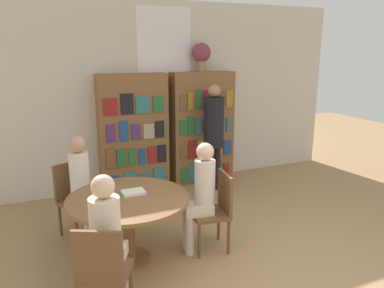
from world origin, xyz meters
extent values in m
cube|color=beige|center=(0.00, 3.46, 1.50)|extent=(6.40, 0.06, 3.00)
cube|color=white|center=(0.00, 3.42, 2.35)|extent=(0.90, 0.01, 1.10)
cube|color=brown|center=(-0.60, 3.27, 0.94)|extent=(1.08, 0.32, 1.88)
cube|color=navy|center=(-0.97, 3.10, 0.20)|extent=(0.15, 0.02, 0.27)
cube|color=#2D707A|center=(-0.72, 3.10, 0.21)|extent=(0.18, 0.02, 0.31)
cube|color=#2D707A|center=(-0.47, 3.10, 0.19)|extent=(0.18, 0.02, 0.26)
cube|color=#2D707A|center=(-0.24, 3.10, 0.22)|extent=(0.18, 0.02, 0.32)
cube|color=brown|center=(-1.01, 3.10, 0.62)|extent=(0.15, 0.02, 0.31)
cube|color=#236638|center=(-0.85, 3.10, 0.61)|extent=(0.14, 0.02, 0.28)
cube|color=#236638|center=(-0.68, 3.10, 0.61)|extent=(0.10, 0.02, 0.27)
cube|color=navy|center=(-0.52, 3.10, 0.60)|extent=(0.11, 0.02, 0.25)
cube|color=maroon|center=(-0.35, 3.10, 0.61)|extent=(0.13, 0.02, 0.27)
cube|color=black|center=(-0.19, 3.10, 0.61)|extent=(0.14, 0.02, 0.28)
cube|color=#4C2D6B|center=(-0.99, 3.10, 1.01)|extent=(0.13, 0.02, 0.27)
cube|color=navy|center=(-0.79, 3.10, 1.03)|extent=(0.13, 0.02, 0.31)
cube|color=#4C2D6B|center=(-0.60, 3.10, 1.00)|extent=(0.13, 0.02, 0.25)
cube|color=tan|center=(-0.40, 3.10, 1.00)|extent=(0.17, 0.02, 0.24)
cube|color=black|center=(-0.21, 3.10, 1.01)|extent=(0.14, 0.02, 0.27)
cube|color=maroon|center=(-0.98, 3.10, 1.41)|extent=(0.21, 0.02, 0.25)
cube|color=black|center=(-0.72, 3.10, 1.44)|extent=(0.19, 0.02, 0.31)
cube|color=#2D707A|center=(-0.48, 3.10, 1.42)|extent=(0.21, 0.02, 0.26)
cube|color=#236638|center=(-0.23, 3.10, 1.41)|extent=(0.17, 0.02, 0.25)
cube|color=brown|center=(0.60, 3.27, 0.94)|extent=(1.08, 0.32, 1.88)
cube|color=#236638|center=(0.20, 3.10, 0.19)|extent=(0.11, 0.02, 0.26)
cube|color=#2D707A|center=(0.36, 3.10, 0.22)|extent=(0.12, 0.02, 0.31)
cube|color=tan|center=(0.52, 3.10, 0.21)|extent=(0.13, 0.02, 0.31)
cube|color=navy|center=(0.68, 3.10, 0.19)|extent=(0.12, 0.02, 0.27)
cube|color=#236638|center=(0.85, 3.10, 0.19)|extent=(0.14, 0.02, 0.26)
cube|color=maroon|center=(1.00, 3.10, 0.18)|extent=(0.10, 0.02, 0.23)
cube|color=brown|center=(0.19, 3.10, 0.59)|extent=(0.12, 0.02, 0.24)
cube|color=maroon|center=(0.35, 3.10, 0.62)|extent=(0.15, 0.02, 0.31)
cube|color=tan|center=(0.52, 3.10, 0.61)|extent=(0.14, 0.02, 0.28)
cube|color=olive|center=(0.68, 3.10, 0.60)|extent=(0.10, 0.02, 0.27)
cube|color=olive|center=(0.85, 3.10, 0.62)|extent=(0.11, 0.02, 0.30)
cube|color=navy|center=(1.02, 3.10, 0.59)|extent=(0.14, 0.02, 0.24)
cube|color=#236638|center=(0.17, 3.10, 1.00)|extent=(0.10, 0.02, 0.24)
cube|color=#236638|center=(0.32, 3.10, 1.03)|extent=(0.11, 0.02, 0.31)
cube|color=#2D707A|center=(0.47, 3.10, 1.01)|extent=(0.09, 0.02, 0.26)
cube|color=maroon|center=(0.60, 3.10, 1.00)|extent=(0.08, 0.02, 0.25)
cube|color=black|center=(0.74, 3.10, 1.02)|extent=(0.10, 0.02, 0.27)
cube|color=maroon|center=(0.87, 3.10, 1.02)|extent=(0.11, 0.02, 0.29)
cube|color=#2D707A|center=(1.03, 3.10, 0.99)|extent=(0.08, 0.02, 0.23)
cube|color=brown|center=(0.19, 3.10, 1.41)|extent=(0.11, 0.02, 0.25)
cube|color=olive|center=(0.31, 3.10, 1.42)|extent=(0.08, 0.02, 0.27)
cube|color=#236638|center=(0.46, 3.10, 1.45)|extent=(0.08, 0.02, 0.32)
cube|color=maroon|center=(0.60, 3.10, 1.44)|extent=(0.09, 0.02, 0.31)
cube|color=black|center=(0.73, 3.10, 1.41)|extent=(0.12, 0.02, 0.25)
cube|color=brown|center=(0.89, 3.10, 1.42)|extent=(0.09, 0.02, 0.25)
cube|color=olive|center=(1.03, 3.10, 1.43)|extent=(0.12, 0.02, 0.29)
cylinder|color=#997047|center=(0.58, 3.27, 1.97)|extent=(0.14, 0.14, 0.18)
sphere|color=brown|center=(0.58, 3.27, 2.19)|extent=(0.31, 0.31, 0.31)
cylinder|color=brown|center=(-1.21, 1.21, 0.01)|extent=(0.44, 0.44, 0.03)
cylinder|color=brown|center=(-1.21, 1.21, 0.36)|extent=(0.12, 0.12, 0.66)
cylinder|color=brown|center=(-1.21, 1.21, 0.71)|extent=(1.29, 1.29, 0.04)
cube|color=brown|center=(-1.61, 0.40, 0.43)|extent=(0.54, 0.54, 0.04)
cube|color=brown|center=(-1.69, 0.24, 0.68)|extent=(0.37, 0.21, 0.45)
cylinder|color=brown|center=(-1.69, 0.63, 0.21)|extent=(0.04, 0.04, 0.41)
cylinder|color=brown|center=(-1.38, 0.48, 0.21)|extent=(0.04, 0.04, 0.41)
cube|color=brown|center=(-1.63, 2.01, 0.43)|extent=(0.54, 0.54, 0.04)
cube|color=brown|center=(-1.71, 2.17, 0.68)|extent=(0.37, 0.22, 0.45)
cylinder|color=brown|center=(-1.40, 1.94, 0.21)|extent=(0.04, 0.04, 0.41)
cylinder|color=brown|center=(-1.70, 1.78, 0.21)|extent=(0.04, 0.04, 0.41)
cylinder|color=brown|center=(-1.56, 2.24, 0.21)|extent=(0.04, 0.04, 0.41)
cylinder|color=brown|center=(-1.86, 2.09, 0.21)|extent=(0.04, 0.04, 0.41)
cube|color=brown|center=(-0.31, 1.08, 0.43)|extent=(0.45, 0.45, 0.04)
cube|color=brown|center=(-0.13, 1.06, 0.68)|extent=(0.09, 0.40, 0.45)
cylinder|color=brown|center=(-0.50, 0.94, 0.21)|extent=(0.04, 0.04, 0.41)
cylinder|color=brown|center=(-0.46, 1.27, 0.21)|extent=(0.04, 0.04, 0.41)
cylinder|color=brown|center=(-0.17, 0.89, 0.21)|extent=(0.04, 0.04, 0.41)
cylinder|color=brown|center=(-0.12, 1.22, 0.21)|extent=(0.04, 0.04, 0.41)
cube|color=silver|center=(-1.56, 1.89, 0.51)|extent=(0.35, 0.39, 0.12)
cylinder|color=silver|center=(-1.60, 1.96, 0.82)|extent=(0.23, 0.23, 0.50)
sphere|color=tan|center=(-1.60, 1.96, 1.17)|extent=(0.20, 0.20, 0.20)
cylinder|color=silver|center=(-1.46, 1.82, 0.23)|extent=(0.10, 0.10, 0.45)
cylinder|color=silver|center=(-1.57, 1.76, 0.23)|extent=(0.10, 0.10, 0.45)
cube|color=beige|center=(-0.45, 1.10, 0.51)|extent=(0.35, 0.27, 0.12)
cylinder|color=beige|center=(-0.37, 1.09, 0.82)|extent=(0.23, 0.23, 0.50)
sphere|color=#DBB293|center=(-0.37, 1.09, 1.17)|extent=(0.19, 0.19, 0.19)
cylinder|color=beige|center=(-0.57, 1.06, 0.23)|extent=(0.10, 0.10, 0.45)
cylinder|color=beige|center=(-0.55, 1.18, 0.23)|extent=(0.10, 0.10, 0.45)
cube|color=beige|center=(-1.55, 0.53, 0.51)|extent=(0.37, 0.40, 0.12)
cylinder|color=beige|center=(-1.58, 0.45, 0.82)|extent=(0.26, 0.26, 0.50)
sphere|color=#DBB293|center=(-1.58, 0.45, 1.17)|extent=(0.20, 0.20, 0.20)
cylinder|color=beige|center=(-1.56, 0.66, 0.23)|extent=(0.10, 0.10, 0.45)
cylinder|color=beige|center=(-1.43, 0.59, 0.23)|extent=(0.10, 0.10, 0.45)
cylinder|color=black|center=(0.50, 2.76, 0.37)|extent=(0.10, 0.10, 0.73)
cylinder|color=black|center=(0.64, 2.76, 0.37)|extent=(0.10, 0.10, 0.73)
cylinder|color=black|center=(0.57, 2.76, 1.13)|extent=(0.32, 0.32, 0.79)
sphere|color=#A37A5B|center=(0.57, 2.76, 1.62)|extent=(0.20, 0.20, 0.20)
cylinder|color=black|center=(0.67, 3.03, 1.32)|extent=(0.07, 0.30, 0.07)
cube|color=silver|center=(-1.13, 1.29, 0.75)|extent=(0.24, 0.18, 0.03)
camera|label=1|loc=(-2.05, -2.43, 2.24)|focal=35.00mm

